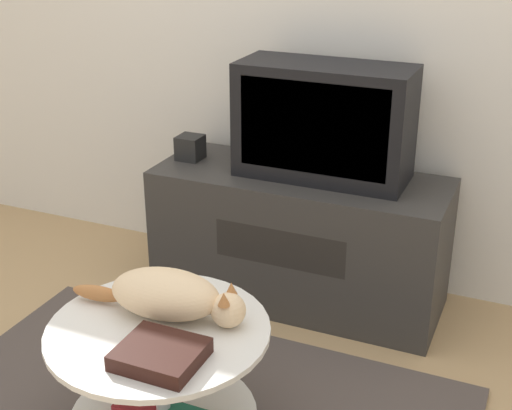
# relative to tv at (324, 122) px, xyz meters

# --- Properties ---
(tv_stand) EXTENTS (1.20, 0.46, 0.56)m
(tv_stand) POSITION_rel_tv_xyz_m (-0.08, -0.03, -0.51)
(tv_stand) COLOR #33302D
(tv_stand) RESTS_ON ground_plane
(tv) EXTENTS (0.68, 0.29, 0.45)m
(tv) POSITION_rel_tv_xyz_m (0.00, 0.00, 0.00)
(tv) COLOR black
(tv) RESTS_ON tv_stand
(speaker) EXTENTS (0.10, 0.10, 0.10)m
(speaker) POSITION_rel_tv_xyz_m (-0.59, -0.03, -0.18)
(speaker) COLOR black
(speaker) RESTS_ON tv_stand
(coffee_table) EXTENTS (0.65, 0.65, 0.43)m
(coffee_table) POSITION_rel_tv_xyz_m (-0.13, -1.08, -0.50)
(coffee_table) COLOR #B2B2B7
(coffee_table) RESTS_ON rug
(dvd_box) EXTENTS (0.22, 0.19, 0.05)m
(dvd_box) POSITION_rel_tv_xyz_m (-0.04, -1.22, -0.32)
(dvd_box) COLOR black
(dvd_box) RESTS_ON coffee_table
(cat) EXTENTS (0.56, 0.23, 0.14)m
(cat) POSITION_rel_tv_xyz_m (-0.13, -1.00, -0.27)
(cat) COLOR beige
(cat) RESTS_ON coffee_table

